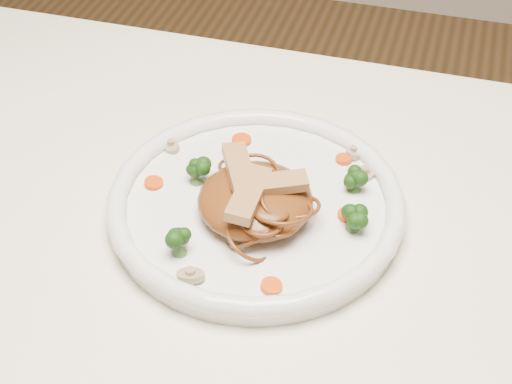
# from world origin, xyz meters

# --- Properties ---
(table) EXTENTS (1.20, 0.80, 0.75)m
(table) POSITION_xyz_m (0.00, 0.00, 0.65)
(table) COLOR white
(table) RESTS_ON ground
(plate) EXTENTS (0.37, 0.37, 0.02)m
(plate) POSITION_xyz_m (-0.02, 0.08, 0.76)
(plate) COLOR white
(plate) RESTS_ON table
(noodle_mound) EXTENTS (0.15, 0.15, 0.04)m
(noodle_mound) POSITION_xyz_m (-0.02, 0.07, 0.78)
(noodle_mound) COLOR #653013
(noodle_mound) RESTS_ON plate
(chicken_a) EXTENTS (0.07, 0.05, 0.01)m
(chicken_a) POSITION_xyz_m (-0.00, 0.07, 0.80)
(chicken_a) COLOR tan
(chicken_a) RESTS_ON noodle_mound
(chicken_b) EXTENTS (0.05, 0.08, 0.01)m
(chicken_b) POSITION_xyz_m (-0.04, 0.08, 0.80)
(chicken_b) COLOR tan
(chicken_b) RESTS_ON noodle_mound
(chicken_c) EXTENTS (0.02, 0.08, 0.01)m
(chicken_c) POSITION_xyz_m (-0.02, 0.05, 0.80)
(chicken_c) COLOR tan
(chicken_c) RESTS_ON noodle_mound
(broccoli_0) EXTENTS (0.02, 0.02, 0.03)m
(broccoli_0) POSITION_xyz_m (0.07, 0.13, 0.78)
(broccoli_0) COLOR #18440E
(broccoli_0) RESTS_ON plate
(broccoli_1) EXTENTS (0.03, 0.03, 0.03)m
(broccoli_1) POSITION_xyz_m (-0.09, 0.09, 0.78)
(broccoli_1) COLOR #18440E
(broccoli_1) RESTS_ON plate
(broccoli_2) EXTENTS (0.04, 0.04, 0.03)m
(broccoli_2) POSITION_xyz_m (-0.07, -0.01, 0.78)
(broccoli_2) COLOR #18440E
(broccoli_2) RESTS_ON plate
(broccoli_3) EXTENTS (0.03, 0.03, 0.03)m
(broccoli_3) POSITION_xyz_m (0.08, 0.07, 0.78)
(broccoli_3) COLOR #18440E
(broccoli_3) RESTS_ON plate
(carrot_0) EXTENTS (0.02, 0.02, 0.00)m
(carrot_0) POSITION_xyz_m (0.05, 0.17, 0.77)
(carrot_0) COLOR #DD4108
(carrot_0) RESTS_ON plate
(carrot_1) EXTENTS (0.02, 0.02, 0.00)m
(carrot_1) POSITION_xyz_m (-0.13, 0.08, 0.77)
(carrot_1) COLOR #DD4108
(carrot_1) RESTS_ON plate
(carrot_2) EXTENTS (0.02, 0.02, 0.00)m
(carrot_2) POSITION_xyz_m (0.07, 0.09, 0.77)
(carrot_2) COLOR #DD4108
(carrot_2) RESTS_ON plate
(carrot_3) EXTENTS (0.03, 0.03, 0.00)m
(carrot_3) POSITION_xyz_m (-0.06, 0.17, 0.77)
(carrot_3) COLOR #DD4108
(carrot_3) RESTS_ON plate
(carrot_4) EXTENTS (0.02, 0.02, 0.00)m
(carrot_4) POSITION_xyz_m (0.03, -0.02, 0.77)
(carrot_4) COLOR #DD4108
(carrot_4) RESTS_ON plate
(mushroom_0) EXTENTS (0.03, 0.03, 0.01)m
(mushroom_0) POSITION_xyz_m (-0.05, -0.03, 0.77)
(mushroom_0) COLOR tan
(mushroom_0) RESTS_ON plate
(mushroom_1) EXTENTS (0.04, 0.04, 0.01)m
(mushroom_1) POSITION_xyz_m (0.08, 0.15, 0.77)
(mushroom_1) COLOR tan
(mushroom_1) RESTS_ON plate
(mushroom_2) EXTENTS (0.03, 0.03, 0.01)m
(mushroom_2) POSITION_xyz_m (-0.13, 0.14, 0.77)
(mushroom_2) COLOR tan
(mushroom_2) RESTS_ON plate
(mushroom_3) EXTENTS (0.03, 0.03, 0.01)m
(mushroom_3) POSITION_xyz_m (0.06, 0.18, 0.77)
(mushroom_3) COLOR tan
(mushroom_3) RESTS_ON plate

